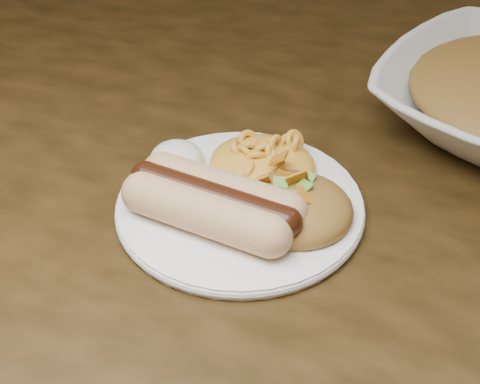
% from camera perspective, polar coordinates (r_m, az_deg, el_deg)
% --- Properties ---
extents(table, '(1.60, 0.90, 0.75)m').
position_cam_1_polar(table, '(0.78, -3.06, -0.83)').
color(table, '#412B12').
rests_on(table, floor).
extents(plate, '(0.25, 0.25, 0.01)m').
position_cam_1_polar(plate, '(0.63, -0.00, -1.10)').
color(plate, white).
rests_on(plate, table).
extents(hotdog, '(0.13, 0.08, 0.04)m').
position_cam_1_polar(hotdog, '(0.59, -2.07, -0.74)').
color(hotdog, '#E2BB84').
rests_on(hotdog, plate).
extents(mac_and_cheese, '(0.11, 0.11, 0.04)m').
position_cam_1_polar(mac_and_cheese, '(0.65, 1.78, 3.18)').
color(mac_and_cheese, gold).
rests_on(mac_and_cheese, plate).
extents(sour_cream, '(0.06, 0.06, 0.03)m').
position_cam_1_polar(sour_cream, '(0.66, -4.98, 3.02)').
color(sour_cream, white).
rests_on(sour_cream, plate).
extents(taco_salad, '(0.10, 0.09, 0.04)m').
position_cam_1_polar(taco_salad, '(0.60, 4.28, -0.55)').
color(taco_salad, '#B14827').
rests_on(taco_salad, plate).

